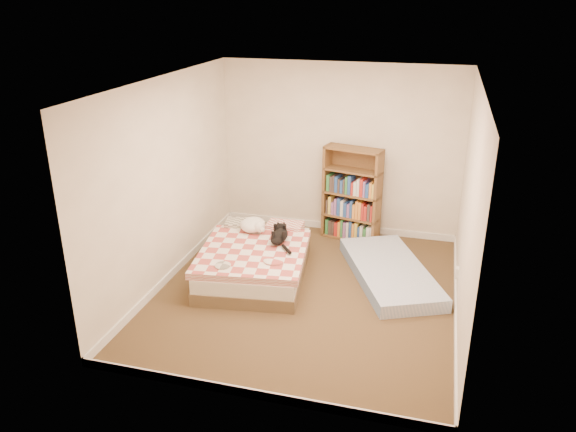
% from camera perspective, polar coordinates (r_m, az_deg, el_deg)
% --- Properties ---
extents(room, '(3.51, 4.01, 2.51)m').
position_cam_1_polar(room, '(6.36, 2.00, 1.72)').
color(room, '#46351E').
rests_on(room, ground).
extents(bed, '(1.46, 1.90, 0.47)m').
position_cam_1_polar(bed, '(7.18, -3.27, -4.41)').
color(bed, brown).
rests_on(bed, room).
extents(bookshelf, '(0.88, 0.46, 1.37)m').
position_cam_1_polar(bookshelf, '(8.17, 6.47, 1.14)').
color(bookshelf, brown).
rests_on(bookshelf, room).
extents(floor_mattress, '(1.53, 2.04, 0.17)m').
position_cam_1_polar(floor_mattress, '(7.25, 10.29, -5.63)').
color(floor_mattress, '#6C88B5').
rests_on(floor_mattress, room).
extents(black_cat, '(0.30, 0.74, 0.17)m').
position_cam_1_polar(black_cat, '(7.16, -0.79, -1.97)').
color(black_cat, black).
rests_on(black_cat, bed).
extents(white_dog, '(0.39, 0.42, 0.18)m').
position_cam_1_polar(white_dog, '(7.44, -3.55, -0.92)').
color(white_dog, white).
rests_on(white_dog, bed).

